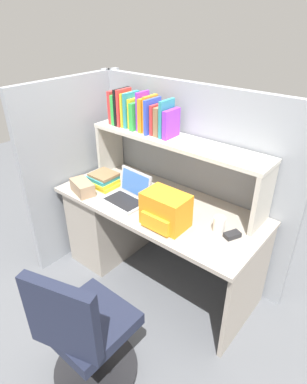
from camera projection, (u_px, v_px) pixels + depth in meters
name	position (u px, v px, depth m)	size (l,w,h in m)	color
ground_plane	(157.00, 276.00, 2.78)	(8.00, 8.00, 0.00)	#595B60
desk	(122.00, 220.00, 2.80)	(1.60, 0.70, 0.73)	#AAA093
cubicle_partition_rear	(187.00, 180.00, 2.65)	(1.84, 0.05, 1.55)	gray
cubicle_partition_left	(79.00, 169.00, 2.83)	(0.05, 1.06, 1.55)	gray
overhead_hutch	(175.00, 152.00, 2.38)	(1.44, 0.28, 0.45)	#BCB7AC
reference_books_on_shelf	(141.00, 113.00, 2.45)	(0.59, 0.19, 0.29)	red
laptop	(129.00, 195.00, 2.43)	(0.33, 0.27, 0.22)	#B7BABF
backpack	(165.00, 210.00, 2.13)	(0.30, 0.23, 0.23)	orange
computer_mouse	(232.00, 235.00, 2.06)	(0.06, 0.10, 0.03)	#262628
paper_cup	(219.00, 224.00, 2.09)	(0.08, 0.08, 0.11)	white
tissue_box	(82.00, 187.00, 2.53)	(0.22, 0.12, 0.10)	#9E7F60
desk_book_stack	(103.00, 180.00, 2.64)	(0.25, 0.20, 0.11)	yellow
office_chair	(85.00, 337.00, 1.82)	(0.52, 0.54, 0.93)	black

